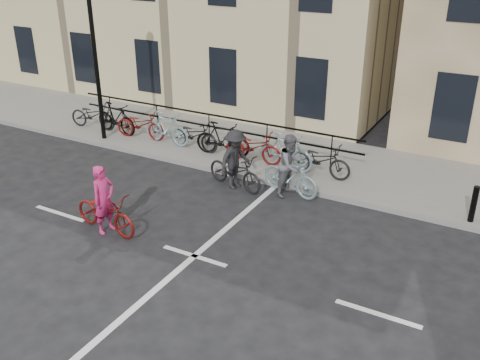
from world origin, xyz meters
The scene contains 8 objects.
ground centered at (0.00, 0.00, 0.00)m, with size 120.00×120.00×0.00m, color black.
sidewalk centered at (-4.00, 6.00, 0.07)m, with size 46.00×4.00×0.15m, color slate.
lamp_post centered at (-6.50, 4.40, 3.49)m, with size 0.36×0.36×5.28m.
bollard_east centered at (5.00, 4.25, 0.60)m, with size 0.14×0.14×0.90m, color black.
parked_bikes centered at (-3.30, 5.04, 0.64)m, with size 10.40×1.23×1.05m.
cyclist_pink centered at (-2.40, -0.06, 0.57)m, with size 1.88×0.81×1.63m.
cyclist_grey centered at (0.53, 3.80, 0.68)m, with size 1.80×0.93×1.68m.
cyclist_dark centered at (-0.95, 3.46, 0.65)m, with size 1.95×1.18×1.65m.
Camera 1 is at (5.60, -8.09, 6.29)m, focal length 40.00 mm.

